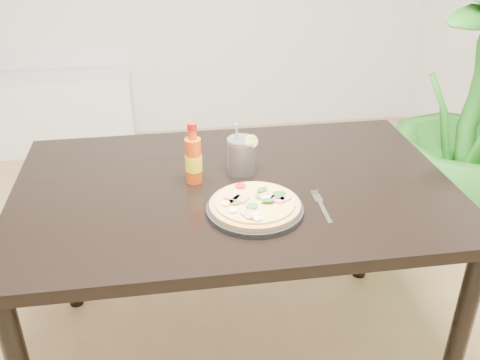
{
  "coord_description": "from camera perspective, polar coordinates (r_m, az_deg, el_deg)",
  "views": [
    {
      "loc": [
        0.1,
        -1.48,
        1.58
      ],
      "look_at": [
        0.31,
        -0.11,
        0.83
      ],
      "focal_mm": 40.0,
      "sensor_mm": 36.0,
      "label": 1
    }
  ],
  "objects": [
    {
      "name": "media_console",
      "position": [
        3.89,
        -21.74,
        6.47
      ],
      "size": [
        1.4,
        0.34,
        0.5
      ],
      "primitive_type": "cube",
      "color": "white",
      "rests_on": "ground"
    },
    {
      "name": "hot_sauce_bottle",
      "position": [
        1.7,
        -4.98,
        2.24
      ],
      "size": [
        0.07,
        0.07,
        0.2
      ],
      "rotation": [
        0.0,
        0.0,
        -0.41
      ],
      "color": "#DD460D",
      "rests_on": "dining_table"
    },
    {
      "name": "houseplant",
      "position": [
        2.74,
        23.72,
        6.43
      ],
      "size": [
        1.05,
        1.05,
        1.32
      ],
      "primitive_type": "imported",
      "rotation": [
        0.0,
        0.0,
        0.74
      ],
      "color": "#246F1D",
      "rests_on": "ground"
    },
    {
      "name": "pizza",
      "position": [
        1.55,
        1.59,
        -2.59
      ],
      "size": [
        0.27,
        0.27,
        0.03
      ],
      "color": "tan",
      "rests_on": "plate"
    },
    {
      "name": "plant_pot",
      "position": [
        2.97,
        21.67,
        -3.42
      ],
      "size": [
        0.28,
        0.28,
        0.22
      ],
      "primitive_type": "cylinder",
      "color": "brown",
      "rests_on": "ground"
    },
    {
      "name": "plate",
      "position": [
        1.57,
        1.59,
        -3.18
      ],
      "size": [
        0.29,
        0.29,
        0.02
      ],
      "primitive_type": "cylinder",
      "color": "black",
      "rests_on": "dining_table"
    },
    {
      "name": "fork",
      "position": [
        1.61,
        8.64,
        -2.68
      ],
      "size": [
        0.02,
        0.19,
        0.0
      ],
      "rotation": [
        0.0,
        0.0,
        -0.02
      ],
      "color": "silver",
      "rests_on": "dining_table"
    },
    {
      "name": "cola_cup",
      "position": [
        1.76,
        0.12,
        2.55
      ],
      "size": [
        0.1,
        0.09,
        0.18
      ],
      "rotation": [
        0.0,
        0.0,
        0.15
      ],
      "color": "black",
      "rests_on": "dining_table"
    },
    {
      "name": "dining_table",
      "position": [
        1.76,
        -0.6,
        -2.84
      ],
      "size": [
        1.4,
        0.9,
        0.75
      ],
      "color": "black",
      "rests_on": "ground"
    }
  ]
}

